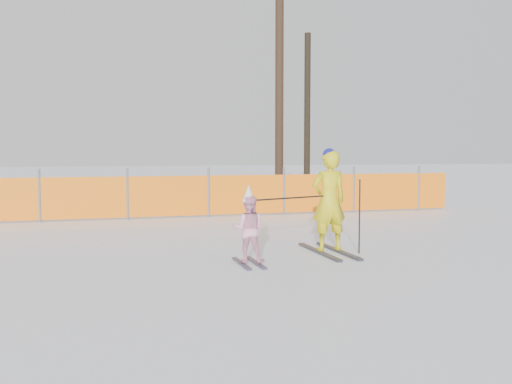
% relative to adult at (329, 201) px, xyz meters
% --- Properties ---
extents(ground, '(120.00, 120.00, 0.00)m').
position_rel_adult_xyz_m(ground, '(-1.18, -0.31, -0.84)').
color(ground, white).
rests_on(ground, ground).
extents(adult, '(0.60, 1.66, 1.70)m').
position_rel_adult_xyz_m(adult, '(0.00, 0.00, 0.00)').
color(adult, black).
rests_on(adult, ground).
extents(child, '(0.58, 0.91, 1.16)m').
position_rel_adult_xyz_m(child, '(-1.51, -0.57, -0.31)').
color(child, black).
rests_on(child, ground).
extents(ski_poles, '(1.86, 0.51, 1.20)m').
position_rel_adult_xyz_m(ski_poles, '(-0.19, -0.25, -0.07)').
color(ski_poles, black).
rests_on(ski_poles, ground).
extents(safety_fence, '(16.88, 0.06, 1.25)m').
position_rel_adult_xyz_m(safety_fence, '(-2.49, 5.56, -0.28)').
color(safety_fence, '#595960').
rests_on(safety_fence, ground).
extents(tree_trunks, '(2.11, 2.50, 6.57)m').
position_rel_adult_xyz_m(tree_trunks, '(3.02, 10.34, 2.34)').
color(tree_trunks, '#302015').
rests_on(tree_trunks, ground).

